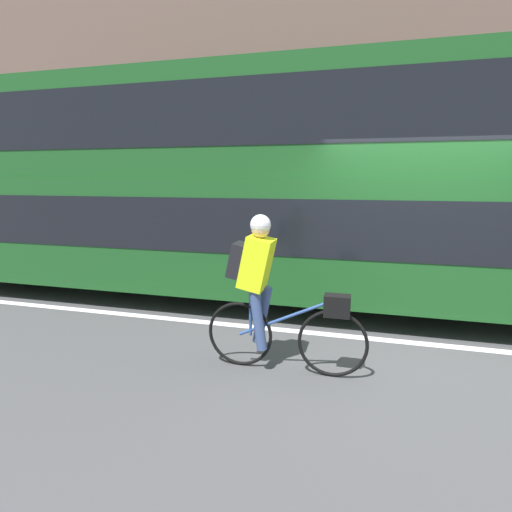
{
  "coord_description": "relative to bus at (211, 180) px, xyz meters",
  "views": [
    {
      "loc": [
        -0.71,
        -4.99,
        2.03
      ],
      "look_at": [
        -2.07,
        0.04,
        1.01
      ],
      "focal_mm": 28.0,
      "sensor_mm": 36.0,
      "label": 1
    }
  ],
  "objects": [
    {
      "name": "road_center_line",
      "position": [
        3.22,
        -1.34,
        -1.99
      ],
      "size": [
        50.0,
        0.14,
        0.01
      ],
      "primitive_type": "cube",
      "color": "silver",
      "rests_on": "ground_plane"
    },
    {
      "name": "cyclist_on_bike",
      "position": [
        1.58,
        -2.47,
        -1.1
      ],
      "size": [
        1.72,
        0.32,
        1.67
      ],
      "color": "black",
      "rests_on": "ground_plane"
    },
    {
      "name": "sidewalk_curb",
      "position": [
        3.22,
        3.91,
        -1.93
      ],
      "size": [
        60.0,
        2.45,
        0.13
      ],
      "color": "#A8A399",
      "rests_on": "ground_plane"
    },
    {
      "name": "ground_plane",
      "position": [
        3.22,
        -1.4,
        -1.99
      ],
      "size": [
        80.0,
        80.0,
        0.0
      ],
      "primitive_type": "plane",
      "color": "#424244"
    },
    {
      "name": "building_facade",
      "position": [
        3.22,
        5.29,
        2.17
      ],
      "size": [
        60.0,
        0.3,
        8.33
      ],
      "color": "brown",
      "rests_on": "ground_plane"
    },
    {
      "name": "trash_bin",
      "position": [
        -1.22,
        3.79,
        -1.45
      ],
      "size": [
        0.5,
        0.5,
        0.84
      ],
      "color": "#515156",
      "rests_on": "sidewalk_curb"
    },
    {
      "name": "bus",
      "position": [
        0.0,
        0.0,
        0.0
      ],
      "size": [
        11.6,
        2.51,
        3.57
      ],
      "color": "black",
      "rests_on": "ground_plane"
    },
    {
      "name": "street_sign_post",
      "position": [
        -4.95,
        3.79,
        -0.33
      ],
      "size": [
        0.36,
        0.09,
        2.77
      ],
      "color": "#59595B",
      "rests_on": "sidewalk_curb"
    }
  ]
}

